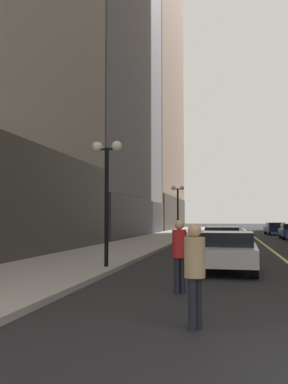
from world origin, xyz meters
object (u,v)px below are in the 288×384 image
at_px(car_white, 223,238).
at_px(pedestrian_in_red_jacket, 179,250).
at_px(car_silver, 227,250).
at_px(street_lamp_left_far, 178,200).
at_px(car_navy, 275,228).
at_px(street_lamp_left_near, 107,175).
at_px(pedestrian_in_tan_trench, 195,267).

relative_size(car_white, pedestrian_in_red_jacket, 2.72).
distance_m(car_silver, street_lamp_left_far, 20.14).
xyz_separation_m(car_navy, street_lamp_left_near, (-8.89, -32.99, 2.54)).
xyz_separation_m(pedestrian_in_tan_trench, street_lamp_left_far, (-3.54, 27.07, 2.27)).
bearing_deg(pedestrian_in_tan_trench, street_lamp_left_near, 117.27).
bearing_deg(car_white, street_lamp_left_near, -112.90).
height_order(car_silver, car_white, same).
bearing_deg(pedestrian_in_red_jacket, car_white, 86.25).
relative_size(car_white, car_navy, 1.06).
height_order(pedestrian_in_tan_trench, pedestrian_in_red_jacket, pedestrian_in_red_jacket).
height_order(car_white, pedestrian_in_red_jacket, pedestrian_in_red_jacket).
relative_size(car_silver, pedestrian_in_red_jacket, 2.35).
distance_m(street_lamp_left_near, street_lamp_left_far, 20.20).
relative_size(car_white, street_lamp_left_near, 1.07).
xyz_separation_m(car_white, pedestrian_in_tan_trench, (-0.21, -15.76, 0.27)).
bearing_deg(pedestrian_in_red_jacket, car_silver, 75.85).
relative_size(car_silver, pedestrian_in_tan_trench, 2.40).
height_order(pedestrian_in_tan_trench, street_lamp_left_near, street_lamp_left_near).
xyz_separation_m(pedestrian_in_tan_trench, pedestrian_in_red_jacket, (-0.62, 3.14, 0.02)).
xyz_separation_m(car_white, street_lamp_left_far, (-3.75, 11.31, 2.54)).
relative_size(car_white, pedestrian_in_tan_trench, 2.78).
height_order(car_silver, car_navy, same).
relative_size(car_white, street_lamp_left_far, 1.07).
relative_size(car_navy, pedestrian_in_tan_trench, 2.63).
bearing_deg(street_lamp_left_far, car_white, -71.64).
distance_m(pedestrian_in_red_jacket, street_lamp_left_near, 5.24).
relative_size(car_navy, street_lamp_left_near, 1.01).
xyz_separation_m(car_silver, pedestrian_in_tan_trench, (-0.48, -7.50, 0.27)).
height_order(car_white, pedestrian_in_tan_trench, pedestrian_in_tan_trench).
distance_m(pedestrian_in_tan_trench, street_lamp_left_near, 8.06).
bearing_deg(car_navy, pedestrian_in_tan_trench, -97.63).
distance_m(car_navy, street_lamp_left_far, 15.78).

